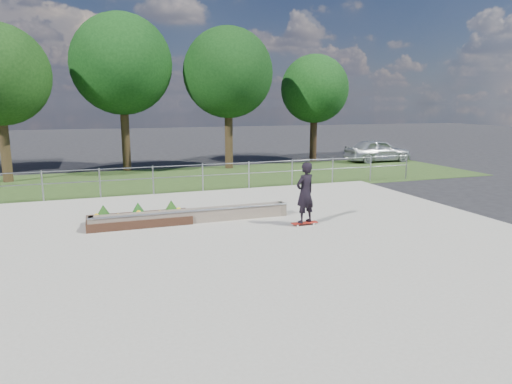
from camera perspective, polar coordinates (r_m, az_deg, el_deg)
ground at (r=11.93m, az=1.50°, el=-6.55°), size 120.00×120.00×0.00m
grass_verge at (r=22.29m, az=-8.65°, el=1.61°), size 30.00×8.00×0.02m
concrete_slab at (r=11.92m, az=1.50°, el=-6.42°), size 15.00×15.00×0.06m
fence at (r=18.79m, az=-6.69°, el=2.26°), size 20.06×0.06×1.20m
tree_mid_left at (r=25.75m, az=-16.45°, el=15.03°), size 5.25×5.25×8.25m
tree_mid_right at (r=25.67m, az=-3.51°, el=14.62°), size 4.90×4.90×7.70m
tree_far_right at (r=29.23m, az=7.33°, el=12.63°), size 4.20×4.20×6.60m
grind_ledge at (r=13.93m, az=-7.92°, el=-2.96°), size 6.00×0.44×0.43m
planter_bed at (r=14.10m, az=-14.40°, el=-3.12°), size 3.00×1.20×0.61m
skateboarder at (r=13.40m, az=6.15°, el=-0.11°), size 0.80×0.62×1.88m
parked_car at (r=29.64m, az=14.96°, el=5.03°), size 4.20×1.78×1.42m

